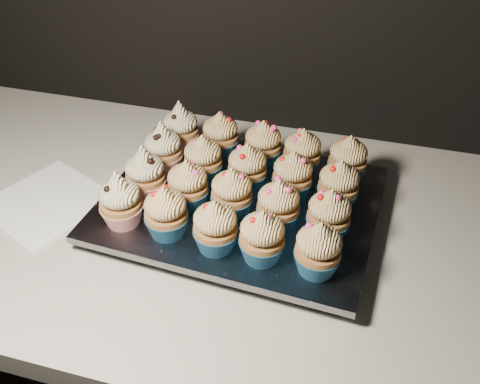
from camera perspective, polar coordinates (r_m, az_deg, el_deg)
The scene contains 24 objects.
worktop at distance 0.85m, azimuth 14.87°, elevation -6.65°, with size 2.44×0.64×0.04m, color beige.
napkin at distance 0.94m, azimuth -19.90°, elevation -1.08°, with size 0.17×0.17×0.00m, color white.
baking_tray at distance 0.85m, azimuth -0.00°, elevation -2.06°, with size 0.39×0.30×0.02m, color black.
foil_lining at distance 0.84m, azimuth -0.00°, elevation -1.18°, with size 0.42×0.33×0.01m, color silver.
cupcake_0 at distance 0.79m, azimuth -12.65°, elevation -0.94°, with size 0.06×0.06×0.10m.
cupcake_1 at distance 0.76m, azimuth -7.91°, elevation -2.20°, with size 0.06×0.06×0.08m.
cupcake_2 at distance 0.74m, azimuth -2.64°, elevation -3.73°, with size 0.06×0.06×0.08m.
cupcake_3 at distance 0.72m, azimuth 2.37°, elevation -4.82°, with size 0.06×0.06×0.08m.
cupcake_4 at distance 0.71m, azimuth 8.35°, elevation -6.08°, with size 0.06×0.06×0.08m.
cupcake_5 at distance 0.84m, azimuth -10.07°, elevation 1.86°, with size 0.06×0.06×0.10m.
cupcake_6 at distance 0.81m, azimuth -5.58°, elevation 0.70°, with size 0.06×0.06×0.08m.
cupcake_7 at distance 0.79m, azimuth -0.88°, elevation -0.14°, with size 0.06×0.06×0.08m.
cupcake_8 at distance 0.77m, azimuth 4.10°, elevation -1.46°, with size 0.06×0.06×0.08m.
cupcake_9 at distance 0.76m, azimuth 9.46°, elevation -2.45°, with size 0.06×0.06×0.08m.
cupcake_10 at distance 0.89m, azimuth -8.19°, elevation 4.53°, with size 0.06×0.06×0.10m.
cupcake_11 at distance 0.86m, azimuth -3.96°, elevation 3.48°, with size 0.06×0.06×0.08m.
cupcake_12 at distance 0.84m, azimuth 0.78°, elevation 2.57°, with size 0.06×0.06×0.08m.
cupcake_13 at distance 0.83m, azimuth 5.63°, elevation 1.74°, with size 0.06×0.06×0.08m.
cupcake_14 at distance 0.82m, azimuth 10.46°, elevation 0.72°, with size 0.06×0.06×0.08m.
cupcake_15 at distance 0.95m, azimuth -6.35°, elevation 6.77°, with size 0.06×0.06×0.10m.
cupcake_16 at distance 0.92m, azimuth -2.11°, elevation 6.05°, with size 0.06×0.06×0.08m.
cupcake_17 at distance 0.90m, azimuth 2.46°, elevation 5.09°, with size 0.06×0.06×0.08m.
cupcake_18 at distance 0.88m, azimuth 6.64°, elevation 4.20°, with size 0.06×0.06×0.08m.
cupcake_19 at distance 0.88m, azimuth 11.42°, elevation 3.36°, with size 0.06×0.06×0.08m.
Camera 1 is at (-0.05, 1.08, 1.46)m, focal length 40.00 mm.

